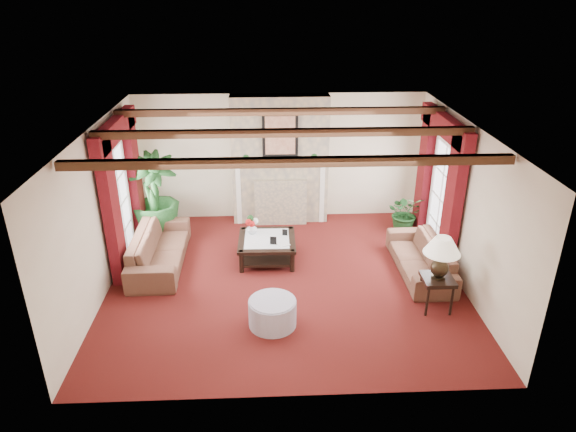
{
  "coord_description": "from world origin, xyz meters",
  "views": [
    {
      "loc": [
        -0.3,
        -7.67,
        4.76
      ],
      "look_at": [
        0.07,
        0.4,
        1.05
      ],
      "focal_mm": 32.0,
      "sensor_mm": 36.0,
      "label": 1
    }
  ],
  "objects_px": {
    "coffee_table": "(267,249)",
    "sofa_right": "(421,252)",
    "potted_palm": "(156,214)",
    "ottoman": "(272,313)",
    "side_table": "(436,293)",
    "sofa_left": "(159,243)"
  },
  "relations": [
    {
      "from": "potted_palm",
      "to": "ottoman",
      "type": "relative_size",
      "value": 2.73
    },
    {
      "from": "potted_palm",
      "to": "coffee_table",
      "type": "distance_m",
      "value": 2.5
    },
    {
      "from": "side_table",
      "to": "ottoman",
      "type": "xyz_separation_m",
      "value": [
        -2.59,
        -0.32,
        -0.07
      ]
    },
    {
      "from": "ottoman",
      "to": "side_table",
      "type": "bearing_deg",
      "value": 6.97
    },
    {
      "from": "ottoman",
      "to": "potted_palm",
      "type": "bearing_deg",
      "value": 126.39
    },
    {
      "from": "sofa_right",
      "to": "side_table",
      "type": "bearing_deg",
      "value": -4.66
    },
    {
      "from": "sofa_left",
      "to": "potted_palm",
      "type": "xyz_separation_m",
      "value": [
        -0.27,
        1.17,
        0.06
      ]
    },
    {
      "from": "coffee_table",
      "to": "sofa_right",
      "type": "bearing_deg",
      "value": -10.93
    },
    {
      "from": "sofa_right",
      "to": "ottoman",
      "type": "bearing_deg",
      "value": -62.14
    },
    {
      "from": "coffee_table",
      "to": "ottoman",
      "type": "bearing_deg",
      "value": -87.26
    },
    {
      "from": "coffee_table",
      "to": "side_table",
      "type": "relative_size",
      "value": 1.85
    },
    {
      "from": "potted_palm",
      "to": "side_table",
      "type": "bearing_deg",
      "value": -29.83
    },
    {
      "from": "sofa_right",
      "to": "ottoman",
      "type": "height_order",
      "value": "sofa_right"
    },
    {
      "from": "sofa_right",
      "to": "sofa_left",
      "type": "bearing_deg",
      "value": -96.76
    },
    {
      "from": "potted_palm",
      "to": "sofa_left",
      "type": "bearing_deg",
      "value": -77.07
    },
    {
      "from": "side_table",
      "to": "sofa_left",
      "type": "bearing_deg",
      "value": 160.53
    },
    {
      "from": "sofa_left",
      "to": "side_table",
      "type": "relative_size",
      "value": 3.89
    },
    {
      "from": "sofa_right",
      "to": "potted_palm",
      "type": "relative_size",
      "value": 1.01
    },
    {
      "from": "sofa_left",
      "to": "potted_palm",
      "type": "height_order",
      "value": "potted_palm"
    },
    {
      "from": "sofa_right",
      "to": "ottoman",
      "type": "xyz_separation_m",
      "value": [
        -2.66,
        -1.45,
        -0.18
      ]
    },
    {
      "from": "sofa_right",
      "to": "ottoman",
      "type": "relative_size",
      "value": 2.75
    },
    {
      "from": "sofa_right",
      "to": "coffee_table",
      "type": "xyz_separation_m",
      "value": [
        -2.73,
        0.57,
        -0.17
      ]
    }
  ]
}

